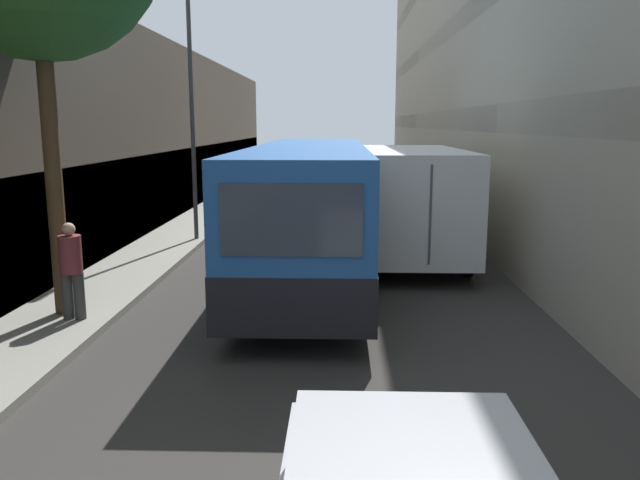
% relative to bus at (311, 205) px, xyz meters
% --- Properties ---
extents(ground_plane, '(150.00, 150.00, 0.00)m').
position_rel_bus_xyz_m(ground_plane, '(0.32, -0.16, -1.58)').
color(ground_plane, '#33302D').
extents(sidewalk_left, '(1.92, 60.00, 0.14)m').
position_rel_bus_xyz_m(sidewalk_left, '(-4.22, -0.16, -1.50)').
color(sidewalk_left, gray).
rests_on(sidewalk_left, ground_plane).
extents(building_left_shopfront, '(2.40, 60.00, 6.29)m').
position_rel_bus_xyz_m(building_left_shopfront, '(-6.27, -0.16, 1.28)').
color(building_left_shopfront, '#51473D').
rests_on(building_left_shopfront, ground_plane).
extents(bus, '(2.45, 11.91, 2.96)m').
position_rel_bus_xyz_m(bus, '(0.00, 0.00, 0.00)').
color(bus, '#1E519E').
rests_on(bus, ground_plane).
extents(box_truck, '(2.33, 8.46, 2.82)m').
position_rel_bus_xyz_m(box_truck, '(2.51, 2.24, -0.03)').
color(box_truck, silver).
rests_on(box_truck, ground_plane).
extents(panel_van, '(1.90, 4.35, 1.86)m').
position_rel_bus_xyz_m(panel_van, '(-1.12, 13.94, -0.53)').
color(panel_van, silver).
rests_on(panel_van, ground_plane).
extents(pedestrian, '(0.39, 0.37, 1.67)m').
position_rel_bus_xyz_m(pedestrian, '(-3.87, -4.25, -0.54)').
color(pedestrian, '#383838').
rests_on(pedestrian, sidewalk_left).
extents(street_lamp, '(0.36, 0.80, 7.84)m').
position_rel_bus_xyz_m(street_lamp, '(-3.51, 3.41, 3.88)').
color(street_lamp, '#38383D').
rests_on(street_lamp, sidewalk_left).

